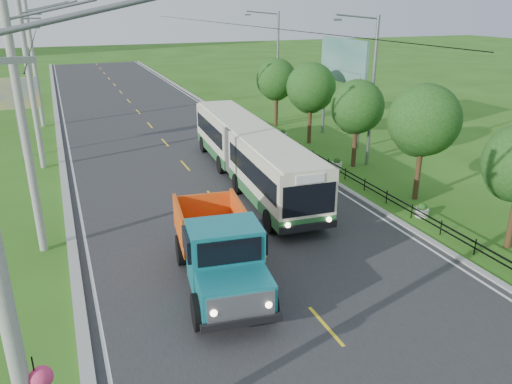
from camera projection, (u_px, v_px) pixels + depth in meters
ground at (326, 326)px, 15.83m from camera, size 240.00×240.00×0.00m
road at (178, 157)px, 33.19m from camera, size 14.00×120.00×0.02m
curb_left at (63, 169)px, 30.67m from camera, size 0.40×120.00×0.15m
curb_right at (276, 146)px, 35.66m from camera, size 0.30×120.00×0.10m
edge_line_left at (72, 169)px, 30.88m from camera, size 0.12×120.00×0.00m
edge_line_right at (269, 147)px, 35.49m from camera, size 0.12×120.00×0.00m
centre_dash at (326, 326)px, 15.82m from camera, size 0.12×2.20×0.00m
railing_right at (328, 165)px, 30.65m from camera, size 0.04×40.00×0.60m
pole_nearest at (6, 292)px, 8.61m from camera, size 3.51×0.44×10.00m
pole_near at (25, 130)px, 18.97m from camera, size 3.51×0.32×10.00m
pole_mid at (31, 85)px, 29.39m from camera, size 3.51×0.32×10.00m
pole_far at (34, 64)px, 39.80m from camera, size 3.51×0.32×10.00m
tree_third at (423, 123)px, 24.91m from camera, size 3.60×3.62×6.00m
tree_fourth at (357, 109)px, 30.26m from camera, size 3.24×3.31×5.40m
tree_fifth at (311, 90)px, 35.37m from camera, size 3.48×3.52×5.80m
tree_back at (276, 81)px, 40.65m from camera, size 3.30×3.36×5.50m
streetlight_mid at (371, 87)px, 29.94m from camera, size 3.02×0.20×9.07m
streetlight_far at (276, 63)px, 42.10m from camera, size 3.02×0.20×9.07m
planter_near at (422, 211)px, 23.92m from camera, size 0.64×0.64×0.67m
planter_mid at (337, 164)px, 30.87m from camera, size 0.64×0.64×0.67m
planter_far at (283, 134)px, 37.81m from camera, size 0.64×0.64×0.67m
billboard_left at (15, 99)px, 32.00m from camera, size 3.00×0.20×5.20m
billboard_right at (343, 67)px, 35.57m from camera, size 0.24×6.00×7.30m
bus at (250, 150)px, 27.93m from camera, size 3.66×16.46×3.15m
dump_truck at (219, 246)px, 17.55m from camera, size 3.31×6.95×2.81m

